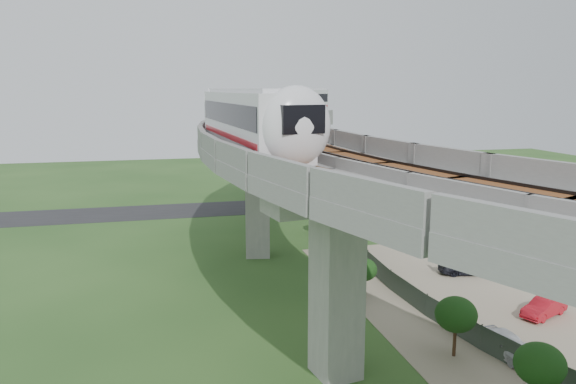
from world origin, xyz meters
The scene contains 15 objects.
ground centered at (0.00, 0.00, 0.00)m, with size 160.00×160.00×0.00m, color #25481C.
dirt_lot centered at (14.00, -2.00, 0.02)m, with size 18.00×26.00×0.04m, color gray.
asphalt_road centered at (0.00, 30.00, 0.01)m, with size 60.00×8.00×0.03m, color #232326.
viaduct centered at (3.84, 0.00, 9.05)m, with size 19.58×73.98×11.40m.
metro_train centered at (3.09, 17.89, 12.31)m, with size 21.91×58.43×3.64m.
fence centered at (9.75, 0.00, 0.75)m, with size 3.87×38.73×1.50m.
tree_0 centered at (11.60, 24.03, 2.40)m, with size 2.18×2.18×3.34m.
tree_1 centered at (8.08, 15.75, 1.89)m, with size 1.91×1.91×2.72m.
tree_2 centered at (7.43, 8.65, 2.44)m, with size 2.70×2.70×3.60m.
tree_3 centered at (6.16, -0.71, 1.90)m, with size 1.84×1.84×2.69m.
tree_4 centered at (7.64, -10.14, 2.36)m, with size 2.21×2.21×3.31m.
tree_5 centered at (8.42, -15.75, 2.28)m, with size 2.20×2.20×3.22m.
car_white centered at (10.41, -10.77, 0.68)m, with size 1.51×3.77×1.28m, color silver.
car_red centered at (15.82, -6.72, 0.62)m, with size 1.23×3.53×1.16m, color #AB0F1B.
car_dark centered at (15.53, 1.74, 0.65)m, with size 1.71×4.21×1.22m, color black.
Camera 1 is at (-7.53, -35.03, 14.07)m, focal length 35.00 mm.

